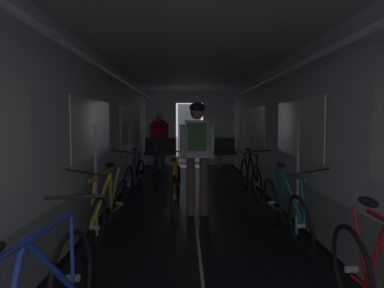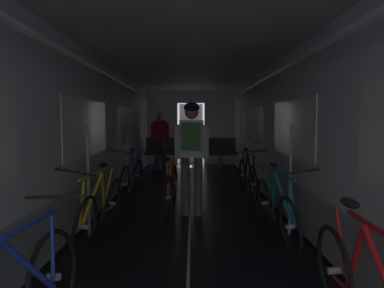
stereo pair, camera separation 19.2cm
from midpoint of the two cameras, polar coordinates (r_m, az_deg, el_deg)
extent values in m
cube|color=black|center=(5.67, -15.24, -10.97)|extent=(0.08, 11.50, 0.01)
cube|color=black|center=(5.70, 14.04, -10.87)|extent=(0.08, 11.50, 0.01)
cube|color=beige|center=(5.50, -0.56, -11.28)|extent=(0.03, 11.27, 0.00)
cube|color=#9EA0A5|center=(5.62, -16.29, -8.00)|extent=(0.12, 11.50, 0.60)
cube|color=silver|center=(5.51, -16.53, 4.58)|extent=(0.12, 11.50, 1.85)
cube|color=white|center=(4.94, -17.53, 2.63)|extent=(0.02, 1.90, 0.80)
cube|color=white|center=(7.74, -11.54, 3.11)|extent=(0.02, 1.90, 0.80)
cube|color=white|center=(10.58, -8.76, 3.33)|extent=(0.02, 1.90, 0.80)
cube|color=yellow|center=(5.22, -16.63, 2.70)|extent=(0.01, 0.20, 0.28)
cylinder|color=white|center=(5.47, -13.15, 10.69)|extent=(0.07, 11.04, 0.07)
cylinder|color=#B7BABF|center=(4.40, -17.26, -6.02)|extent=(0.04, 0.04, 1.40)
cylinder|color=#B7BABF|center=(6.91, -11.30, -2.37)|extent=(0.04, 0.04, 1.40)
cube|color=#9EA0A5|center=(5.66, 15.08, -7.91)|extent=(0.12, 11.50, 0.60)
cube|color=silver|center=(5.54, 15.30, 4.60)|extent=(0.12, 11.50, 1.85)
cube|color=white|center=(4.97, 16.43, 2.66)|extent=(0.02, 1.90, 0.80)
cube|color=white|center=(7.76, 9.98, 3.14)|extent=(0.02, 1.90, 0.80)
cube|color=white|center=(10.59, 6.96, 3.35)|extent=(0.02, 1.90, 0.80)
cube|color=yellow|center=(5.07, 16.08, 2.68)|extent=(0.01, 0.20, 0.28)
cylinder|color=white|center=(5.49, 11.95, 10.67)|extent=(0.07, 11.04, 0.07)
cylinder|color=#B7BABF|center=(4.43, 16.36, -5.92)|extent=(0.04, 0.04, 1.40)
cylinder|color=#B7BABF|center=(6.93, 9.86, -2.33)|extent=(0.04, 0.04, 1.40)
cube|color=silver|center=(11.16, -5.80, 2.74)|extent=(1.00, 0.12, 2.45)
cube|color=silver|center=(11.17, 3.97, 2.75)|extent=(1.00, 0.12, 2.45)
cube|color=silver|center=(11.15, -0.92, 8.03)|extent=(0.90, 0.12, 0.40)
cube|color=#4C4F54|center=(11.83, -0.93, 1.85)|extent=(0.81, 0.04, 2.05)
cube|color=silver|center=(5.42, -0.58, 15.24)|extent=(3.14, 11.62, 0.12)
cylinder|color=gray|center=(10.17, -5.95, -3.05)|extent=(0.12, 0.12, 0.44)
cube|color=#47423D|center=(10.14, -5.97, -1.53)|extent=(0.96, 0.44, 0.10)
cube|color=#47423D|center=(10.31, -5.89, -0.05)|extent=(0.96, 0.08, 0.40)
torus|color=gray|center=(10.37, -8.25, 1.06)|extent=(0.14, 0.14, 0.02)
cylinder|color=gray|center=(10.18, 4.21, -3.03)|extent=(0.12, 0.12, 0.44)
cube|color=#47423D|center=(10.15, 4.22, -1.52)|extent=(0.96, 0.44, 0.10)
cube|color=#47423D|center=(10.32, 4.12, -0.04)|extent=(0.96, 0.08, 0.40)
torus|color=gray|center=(10.31, 1.73, 1.08)|extent=(0.14, 0.14, 0.02)
torus|color=black|center=(7.00, -9.68, -5.30)|extent=(0.16, 0.68, 0.67)
cylinder|color=#B2B2B7|center=(7.00, -9.68, -5.30)|extent=(0.10, 0.06, 0.06)
torus|color=black|center=(6.03, -11.80, -6.82)|extent=(0.16, 0.68, 0.67)
cylinder|color=#B2B2B7|center=(6.03, -11.80, -6.82)|extent=(0.10, 0.06, 0.06)
cylinder|color=purple|center=(6.30, -11.31, -4.33)|extent=(0.14, 0.54, 0.56)
cylinder|color=purple|center=(6.69, -10.45, -3.84)|extent=(0.08, 0.35, 0.55)
cylinder|color=purple|center=(6.42, -11.26, -1.81)|extent=(0.10, 0.82, 0.04)
cylinder|color=purple|center=(6.91, -10.04, -3.41)|extent=(0.09, 0.16, 0.49)
cylinder|color=purple|center=(6.79, -10.07, -5.78)|extent=(0.05, 0.45, 0.07)
cylinder|color=purple|center=(6.02, -12.01, -4.50)|extent=(0.08, 0.09, 0.49)
cylinder|color=black|center=(6.58, -10.49, -6.30)|extent=(0.04, 0.17, 0.17)
ellipsoid|color=black|center=(6.83, -10.44, -0.95)|extent=(0.11, 0.25, 0.07)
cylinder|color=black|center=(5.97, -12.46, -1.29)|extent=(0.44, 0.06, 0.07)
torus|color=black|center=(2.89, 23.68, -18.98)|extent=(0.12, 0.67, 0.67)
cylinder|color=#B2B2B7|center=(2.89, 23.68, -18.98)|extent=(0.10, 0.05, 0.06)
cylinder|color=red|center=(2.57, 26.85, -16.78)|extent=(0.10, 0.34, 0.55)
cylinder|color=red|center=(2.76, 24.81, -14.81)|extent=(0.06, 0.17, 0.49)
cylinder|color=red|center=(2.71, 25.56, -21.14)|extent=(0.05, 0.45, 0.07)
ellipsoid|color=black|center=(2.64, 25.97, -8.87)|extent=(0.11, 0.24, 0.07)
torus|color=black|center=(7.04, 8.20, -5.22)|extent=(0.09, 0.67, 0.67)
cylinder|color=#B2B2B7|center=(7.04, 8.20, -5.22)|extent=(0.09, 0.05, 0.05)
torus|color=black|center=(6.06, 10.08, -6.72)|extent=(0.09, 0.67, 0.67)
cylinder|color=#B2B2B7|center=(6.06, 10.08, -6.72)|extent=(0.09, 0.05, 0.05)
cylinder|color=black|center=(6.33, 9.57, -4.25)|extent=(0.09, 0.54, 0.56)
cylinder|color=black|center=(6.72, 8.81, -3.76)|extent=(0.06, 0.34, 0.55)
cylinder|color=black|center=(6.45, 9.42, -1.73)|extent=(0.06, 0.82, 0.04)
cylinder|color=black|center=(6.94, 8.44, -3.33)|extent=(0.06, 0.16, 0.49)
cylinder|color=black|center=(6.82, 8.56, -5.70)|extent=(0.04, 0.45, 0.07)
cylinder|color=black|center=(6.05, 10.17, -4.41)|extent=(0.05, 0.09, 0.49)
cylinder|color=black|center=(6.61, 8.94, -6.21)|extent=(0.03, 0.17, 0.17)
ellipsoid|color=black|center=(6.86, 8.69, -0.88)|extent=(0.10, 0.24, 0.06)
cylinder|color=black|center=(5.99, 10.43, -1.20)|extent=(0.44, 0.04, 0.05)
torus|color=black|center=(2.71, -21.70, -20.49)|extent=(0.14, 0.67, 0.67)
cylinder|color=#B2B2B7|center=(2.71, -21.70, -20.49)|extent=(0.10, 0.06, 0.06)
cylinder|color=#2342B7|center=(2.37, -25.08, -18.53)|extent=(0.12, 0.54, 0.56)
cylinder|color=#2342B7|center=(2.15, -27.02, -13.44)|extent=(0.12, 0.82, 0.04)
cylinder|color=#2342B7|center=(2.59, -21.86, -15.91)|extent=(0.05, 0.09, 0.49)
cylinder|color=black|center=(2.51, -21.45, -8.44)|extent=(0.44, 0.07, 0.05)
torus|color=black|center=(4.74, 12.26, -9.76)|extent=(0.16, 0.67, 0.67)
cylinder|color=#B2B2B7|center=(4.74, 12.26, -9.76)|extent=(0.10, 0.05, 0.06)
torus|color=black|center=(3.80, 16.59, -13.26)|extent=(0.16, 0.67, 0.67)
cylinder|color=#B2B2B7|center=(3.80, 16.59, -13.26)|extent=(0.10, 0.05, 0.06)
cylinder|color=teal|center=(4.04, 15.49, -9.01)|extent=(0.14, 0.54, 0.56)
cylinder|color=teal|center=(4.42, 13.73, -7.87)|extent=(0.10, 0.35, 0.55)
cylinder|color=teal|center=(4.15, 15.33, -4.99)|extent=(0.07, 0.82, 0.04)
cylinder|color=teal|center=(4.63, 12.94, -7.05)|extent=(0.10, 0.16, 0.49)
cylinder|color=teal|center=(4.53, 13.01, -10.69)|extent=(0.04, 0.45, 0.07)
cylinder|color=teal|center=(3.78, 16.98, -9.60)|extent=(0.09, 0.09, 0.49)
cylinder|color=black|center=(4.33, 13.84, -11.70)|extent=(0.04, 0.17, 0.17)
ellipsoid|color=black|center=(4.55, 13.67, -3.44)|extent=(0.11, 0.24, 0.07)
cylinder|color=black|center=(3.71, 17.87, -4.53)|extent=(0.44, 0.04, 0.08)
torus|color=black|center=(4.71, -13.43, -9.86)|extent=(0.17, 0.68, 0.67)
cylinder|color=#B2B2B7|center=(4.71, -13.43, -9.86)|extent=(0.10, 0.05, 0.06)
torus|color=black|center=(3.78, -17.60, -13.42)|extent=(0.17, 0.68, 0.67)
cylinder|color=#B2B2B7|center=(3.78, -17.60, -13.42)|extent=(0.10, 0.05, 0.06)
cylinder|color=yellow|center=(4.02, -16.61, -9.14)|extent=(0.15, 0.54, 0.56)
cylinder|color=yellow|center=(4.40, -14.91, -7.98)|extent=(0.10, 0.35, 0.55)
cylinder|color=yellow|center=(4.12, -16.52, -5.09)|extent=(0.08, 0.82, 0.04)
cylinder|color=yellow|center=(4.61, -14.15, -7.14)|extent=(0.10, 0.16, 0.49)
cylinder|color=yellow|center=(4.51, -14.14, -10.80)|extent=(0.04, 0.45, 0.07)
cylinder|color=yellow|center=(3.75, -18.05, -9.75)|extent=(0.10, 0.09, 0.49)
cylinder|color=black|center=(4.30, -14.93, -11.83)|extent=(0.05, 0.17, 0.17)
ellipsoid|color=black|center=(4.52, -14.94, -3.52)|extent=(0.11, 0.24, 0.07)
cylinder|color=black|center=(3.69, -19.02, -4.64)|extent=(0.44, 0.05, 0.09)
cylinder|color=brown|center=(5.17, -1.31, -7.19)|extent=(0.13, 0.13, 0.90)
cylinder|color=brown|center=(5.16, 0.92, -7.20)|extent=(0.13, 0.13, 0.90)
cube|color=silver|center=(5.08, -0.20, 0.91)|extent=(0.37, 0.23, 0.56)
cylinder|color=silver|center=(5.11, -2.66, 0.37)|extent=(0.10, 0.20, 0.53)
cylinder|color=silver|center=(5.10, 2.28, 0.36)|extent=(0.10, 0.20, 0.53)
sphere|color=#9E7051|center=(5.07, -0.20, 5.43)|extent=(0.21, 0.21, 0.21)
ellipsoid|color=black|center=(5.07, -0.20, 6.22)|extent=(0.25, 0.29, 0.16)
cube|color=#3D703D|center=(4.90, -0.24, 1.28)|extent=(0.29, 0.17, 0.40)
torus|color=black|center=(4.94, -4.28, -9.08)|extent=(0.08, 0.67, 0.67)
cylinder|color=#B2B2B7|center=(4.94, -4.28, -9.08)|extent=(0.09, 0.05, 0.05)
torus|color=black|center=(5.94, -3.28, -6.88)|extent=(0.08, 0.67, 0.67)
cylinder|color=#B2B2B7|center=(5.94, -3.28, -6.88)|extent=(0.09, 0.05, 0.05)
cylinder|color=orange|center=(5.59, -3.61, -5.27)|extent=(0.05, 0.54, 0.56)
cylinder|color=orange|center=(5.19, -4.02, -5.99)|extent=(0.06, 0.34, 0.55)
cylinder|color=orange|center=(5.40, -3.83, -2.75)|extent=(0.07, 0.82, 0.03)
cylinder|color=orange|center=(4.96, -4.28, -6.17)|extent=(0.03, 0.16, 0.49)
cylinder|color=orange|center=(5.16, -4.02, -8.77)|extent=(0.05, 0.45, 0.07)
cylinder|color=orange|center=(5.87, -3.37, -4.61)|extent=(0.04, 0.09, 0.49)
cylinder|color=black|center=(5.39, -3.78, -8.48)|extent=(0.02, 0.17, 0.17)
ellipsoid|color=black|center=(4.97, -4.32, -2.64)|extent=(0.10, 0.24, 0.06)
cylinder|color=black|center=(5.85, -3.44, -1.26)|extent=(0.44, 0.05, 0.03)
cylinder|color=#384C75|center=(9.84, -5.53, -1.93)|extent=(0.13, 0.13, 0.90)
cylinder|color=#384C75|center=(9.86, -6.69, -1.93)|extent=(0.13, 0.13, 0.90)
cube|color=red|center=(9.80, -6.14, 2.32)|extent=(0.36, 0.22, 0.56)
cylinder|color=red|center=(9.77, -4.86, 2.03)|extent=(0.09, 0.20, 0.53)
cylinder|color=red|center=(9.80, -7.43, 2.02)|extent=(0.09, 0.20, 0.53)
sphere|color=tan|center=(9.80, -6.16, 4.66)|extent=(0.21, 0.21, 0.21)
camera|label=1|loc=(0.10, -90.75, -0.05)|focal=31.29mm
camera|label=2|loc=(0.10, 89.25, 0.05)|focal=31.29mm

